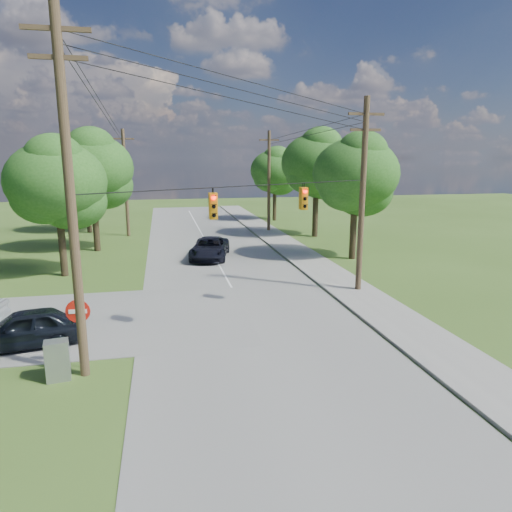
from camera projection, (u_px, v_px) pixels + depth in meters
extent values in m
plane|color=#39551C|center=(219.00, 367.00, 16.34)|extent=(140.00, 140.00, 0.00)
cube|color=gray|center=(248.00, 317.00, 21.52)|extent=(10.00, 100.00, 0.03)
cube|color=gray|center=(379.00, 307.00, 22.83)|extent=(2.60, 100.00, 0.12)
cylinder|color=brown|center=(71.00, 201.00, 14.55)|extent=(0.32, 0.32, 12.00)
cube|color=brown|center=(56.00, 28.00, 13.47)|extent=(2.00, 0.12, 0.14)
cube|color=brown|center=(58.00, 57.00, 13.64)|extent=(1.70, 0.12, 0.14)
cylinder|color=brown|center=(362.00, 198.00, 24.65)|extent=(0.32, 0.32, 10.50)
cube|color=brown|center=(366.00, 114.00, 23.74)|extent=(2.00, 0.12, 0.14)
cube|color=brown|center=(366.00, 130.00, 23.91)|extent=(1.70, 0.12, 0.14)
cylinder|color=brown|center=(269.00, 182.00, 45.77)|extent=(0.32, 0.32, 10.00)
cube|color=brown|center=(269.00, 140.00, 44.91)|extent=(2.00, 0.12, 0.14)
cylinder|color=brown|center=(126.00, 184.00, 43.01)|extent=(0.32, 0.32, 10.00)
cube|color=brown|center=(123.00, 139.00, 42.15)|extent=(2.00, 0.12, 0.14)
cylinder|color=black|center=(254.00, 83.00, 18.61)|extent=(13.52, 7.63, 1.53)
cylinder|color=black|center=(254.00, 93.00, 18.69)|extent=(13.52, 7.63, 1.53)
cylinder|color=black|center=(254.00, 103.00, 18.78)|extent=(13.52, 7.63, 1.53)
cylinder|color=black|center=(303.00, 131.00, 34.32)|extent=(0.03, 22.00, 0.53)
cylinder|color=black|center=(107.00, 112.00, 27.81)|extent=(0.43, 29.60, 2.03)
cylinder|color=black|center=(303.00, 136.00, 34.41)|extent=(0.03, 22.00, 0.53)
cylinder|color=black|center=(107.00, 119.00, 27.90)|extent=(0.43, 29.60, 2.03)
cylinder|color=black|center=(254.00, 186.00, 19.48)|extent=(13.52, 7.63, 0.04)
cube|color=orange|center=(213.00, 206.00, 18.12)|extent=(0.32, 0.22, 1.05)
sphere|color=#FF0C05|center=(214.00, 198.00, 17.92)|extent=(0.17, 0.17, 0.17)
cube|color=orange|center=(213.00, 206.00, 18.35)|extent=(0.32, 0.22, 1.05)
sphere|color=#FF0C05|center=(212.00, 197.00, 18.41)|extent=(0.17, 0.17, 0.17)
cube|color=orange|center=(304.00, 199.00, 21.51)|extent=(0.32, 0.22, 1.05)
sphere|color=#FF0C05|center=(305.00, 191.00, 21.30)|extent=(0.17, 0.17, 0.17)
cube|color=orange|center=(303.00, 198.00, 21.74)|extent=(0.32, 0.22, 1.05)
sphere|color=#FF0C05|center=(302.00, 191.00, 21.80)|extent=(0.17, 0.17, 0.17)
cylinder|color=#3C2F1E|center=(63.00, 251.00, 28.78)|extent=(0.45, 0.45, 3.15)
ellipsoid|color=#215218|center=(57.00, 182.00, 27.86)|extent=(6.00, 6.00, 4.92)
cylinder|color=#3C2F1E|center=(96.00, 229.00, 36.60)|extent=(0.50, 0.50, 3.50)
ellipsoid|color=#215218|center=(92.00, 168.00, 35.58)|extent=(6.40, 6.40, 5.25)
cylinder|color=#3C2F1E|center=(89.00, 216.00, 45.80)|extent=(0.48, 0.47, 3.32)
ellipsoid|color=#215218|center=(85.00, 169.00, 44.83)|extent=(6.00, 6.00, 4.92)
cylinder|color=#3C2F1E|center=(353.00, 237.00, 33.68)|extent=(0.48, 0.48, 3.32)
ellipsoid|color=#215218|center=(356.00, 173.00, 32.71)|extent=(6.20, 6.20, 5.08)
cylinder|color=#3C2F1E|center=(315.00, 217.00, 43.32)|extent=(0.52, 0.52, 3.67)
ellipsoid|color=#215218|center=(317.00, 163.00, 42.25)|extent=(6.60, 6.60, 5.41)
cylinder|color=#3C2F1E|center=(274.00, 207.00, 54.66)|extent=(0.45, 0.45, 3.15)
ellipsoid|color=#215218|center=(275.00, 170.00, 53.75)|extent=(5.80, 5.80, 4.76)
imported|color=black|center=(24.00, 329.00, 17.91)|extent=(4.71, 2.60, 1.52)
imported|color=black|center=(210.00, 248.00, 33.90)|extent=(3.74, 5.98, 1.54)
cube|color=#929597|center=(58.00, 360.00, 15.32)|extent=(0.85, 0.67, 1.38)
cylinder|color=#929597|center=(80.00, 335.00, 16.09)|extent=(0.07, 0.07, 2.45)
cylinder|color=red|center=(78.00, 311.00, 15.90)|extent=(0.85, 0.09, 0.85)
cube|color=white|center=(78.00, 312.00, 15.87)|extent=(0.61, 0.08, 0.14)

